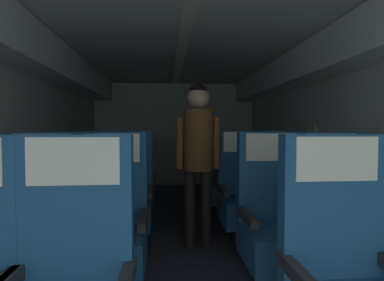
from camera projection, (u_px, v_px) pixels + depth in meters
The scene contains 15 objects.
ground at pixel (185, 246), 3.12m from camera, with size 3.53×7.22×0.02m, color #2D3342.
fuselage_shell at pixel (184, 91), 3.31m from camera, with size 3.41×6.87×2.15m.
seat_b_left_window at pixel (38, 231), 2.08m from camera, with size 0.51×0.51×1.14m.
seat_b_left_aisle at pixel (111, 229), 2.11m from camera, with size 0.51×0.51×1.14m.
seat_b_right_aisle at pixel (338, 223), 2.25m from camera, with size 0.51×0.51×1.14m.
seat_b_right_window at pixel (275, 225), 2.21m from camera, with size 0.51×0.51×1.14m.
seat_c_left_window at pixel (76, 200), 2.99m from camera, with size 0.51×0.51×1.14m.
seat_c_left_aisle at pixel (127, 199), 3.01m from camera, with size 0.51×0.51×1.14m.
seat_c_right_aisle at pixel (288, 196), 3.16m from camera, with size 0.51×0.51×1.14m.
seat_c_right_window at pixel (244, 197), 3.11m from camera, with size 0.51×0.51×1.14m.
seat_d_left_window at pixel (96, 183), 3.88m from camera, with size 0.51×0.51×1.14m.
seat_d_left_aisle at pixel (135, 183), 3.92m from camera, with size 0.51×0.51×1.14m.
seat_d_right_aisle at pixel (261, 181), 4.07m from camera, with size 0.51×0.51×1.14m.
seat_d_right_window at pixel (225, 182), 4.00m from camera, with size 0.51×0.51×1.14m.
flight_attendant at pixel (198, 147), 3.05m from camera, with size 0.43×0.28×1.60m.
Camera 1 is at (-0.19, 0.34, 1.16)m, focal length 29.26 mm.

